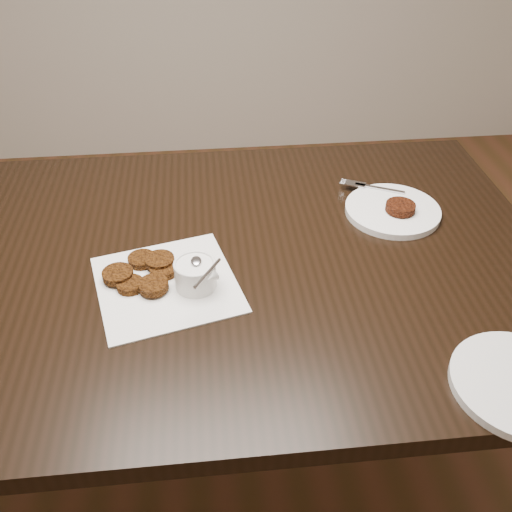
% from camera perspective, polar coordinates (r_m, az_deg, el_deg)
% --- Properties ---
extents(floor, '(4.00, 4.00, 0.00)m').
position_cam_1_polar(floor, '(1.72, -3.35, -20.97)').
color(floor, brown).
rests_on(floor, ground).
extents(table, '(1.48, 0.95, 0.75)m').
position_cam_1_polar(table, '(1.44, -4.43, -11.96)').
color(table, black).
rests_on(table, floor).
extents(napkin, '(0.32, 0.32, 0.00)m').
position_cam_1_polar(napkin, '(1.12, -9.09, -2.86)').
color(napkin, white).
rests_on(napkin, table).
extents(sauce_ramekin, '(0.14, 0.14, 0.12)m').
position_cam_1_polar(sauce_ramekin, '(1.07, -6.31, -0.64)').
color(sauce_ramekin, white).
rests_on(sauce_ramekin, napkin).
extents(patty_cluster, '(0.26, 0.26, 0.02)m').
position_cam_1_polar(patty_cluster, '(1.13, -11.04, -1.67)').
color(patty_cluster, '#64330D').
rests_on(patty_cluster, napkin).
extents(plate_with_patty, '(0.29, 0.29, 0.03)m').
position_cam_1_polar(plate_with_patty, '(1.34, 13.79, 4.83)').
color(plate_with_patty, white).
rests_on(plate_with_patty, table).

